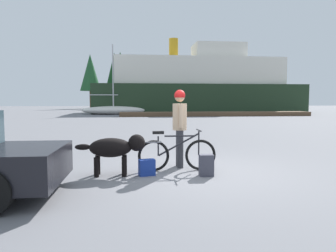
# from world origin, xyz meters

# --- Properties ---
(ground_plane) EXTENTS (160.00, 160.00, 0.00)m
(ground_plane) POSITION_xyz_m (0.00, 0.00, 0.00)
(ground_plane) COLOR slate
(bicycle) EXTENTS (1.69, 0.44, 0.89)m
(bicycle) POSITION_xyz_m (-0.35, 0.21, 0.37)
(bicycle) COLOR black
(bicycle) RESTS_ON ground_plane
(person_cyclist) EXTENTS (0.32, 0.53, 1.76)m
(person_cyclist) POSITION_xyz_m (-0.23, 0.62, 1.07)
(person_cyclist) COLOR #333338
(person_cyclist) RESTS_ON ground_plane
(dog) EXTENTS (1.41, 0.46, 0.83)m
(dog) POSITION_xyz_m (-1.64, -0.06, 0.56)
(dog) COLOR black
(dog) RESTS_ON ground_plane
(backpack) EXTENTS (0.28, 0.20, 0.44)m
(backpack) POSITION_xyz_m (0.18, -0.31, 0.22)
(backpack) COLOR #3F3F4C
(backpack) RESTS_ON ground_plane
(handbag_pannier) EXTENTS (0.35, 0.25, 0.33)m
(handbag_pannier) POSITION_xyz_m (-1.00, -0.15, 0.16)
(handbag_pannier) COLOR navy
(handbag_pannier) RESTS_ON ground_plane
(dock_pier) EXTENTS (18.51, 2.13, 0.40)m
(dock_pier) POSITION_xyz_m (6.64, 23.76, 0.20)
(dock_pier) COLOR brown
(dock_pier) RESTS_ON ground_plane
(ferry_boat) EXTENTS (25.16, 7.13, 9.00)m
(ferry_boat) POSITION_xyz_m (6.70, 32.43, 3.19)
(ferry_boat) COLOR #1E331E
(ferry_boat) RESTS_ON ground_plane
(sailboat_moored) EXTENTS (6.74, 1.89, 7.42)m
(sailboat_moored) POSITION_xyz_m (-3.47, 28.06, 0.50)
(sailboat_moored) COLOR silver
(sailboat_moored) RESTS_ON ground_plane
(pine_tree_far_left) EXTENTS (3.71, 3.71, 9.79)m
(pine_tree_far_left) POSITION_xyz_m (-9.06, 52.34, 6.49)
(pine_tree_far_left) COLOR #4C331E
(pine_tree_far_left) RESTS_ON ground_plane
(pine_tree_center) EXTENTS (3.79, 3.79, 10.05)m
(pine_tree_center) POSITION_xyz_m (-3.62, 50.70, 6.51)
(pine_tree_center) COLOR #4C331E
(pine_tree_center) RESTS_ON ground_plane
(pine_tree_far_right) EXTENTS (3.67, 3.67, 9.55)m
(pine_tree_far_right) POSITION_xyz_m (17.33, 52.84, 6.46)
(pine_tree_far_right) COLOR #4C331E
(pine_tree_far_right) RESTS_ON ground_plane
(pine_tree_mid_back) EXTENTS (4.01, 4.01, 10.95)m
(pine_tree_mid_back) POSITION_xyz_m (-5.09, 57.94, 6.86)
(pine_tree_mid_back) COLOR #4C331E
(pine_tree_mid_back) RESTS_ON ground_plane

